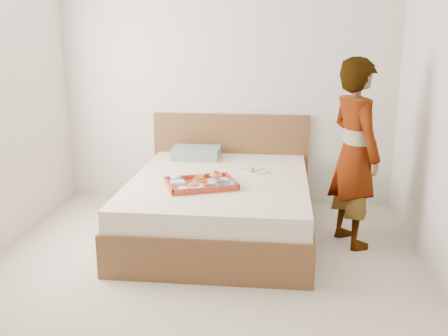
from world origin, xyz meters
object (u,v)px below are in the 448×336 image
Objects in this scene: bed at (220,206)px; dinner_plate at (256,171)px; person at (355,153)px; tray at (201,184)px.

bed is 0.48m from dinner_plate.
bed is 1.25× the size of person.
person reaches higher than bed.
bed is at bearing 43.65° from tray.
bed is at bearing 61.65° from person.
bed is 0.42m from tray.
bed is 3.54× the size of tray.
dinner_plate is at bearing 44.70° from person.
person is (1.28, 0.21, 0.25)m from tray.
person is at bearing -12.41° from tray.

